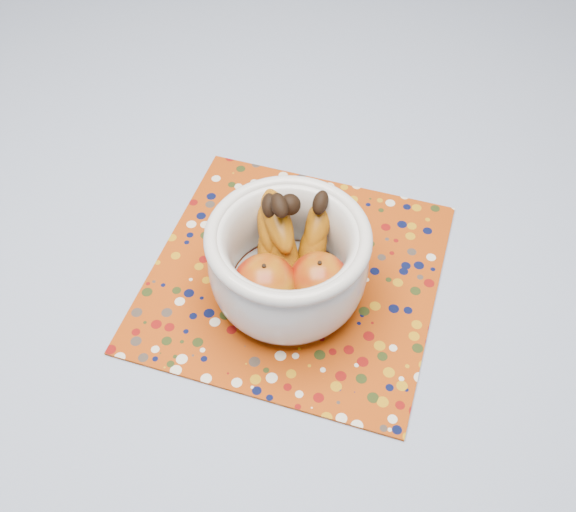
{
  "coord_description": "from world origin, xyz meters",
  "views": [
    {
      "loc": [
        0.05,
        -0.62,
        1.46
      ],
      "look_at": [
        0.07,
        -0.11,
        0.83
      ],
      "focal_mm": 42.0,
      "sensor_mm": 36.0,
      "label": 1
    }
  ],
  "objects": [
    {
      "name": "tablecloth",
      "position": [
        0.0,
        0.0,
        0.76
      ],
      "size": [
        1.32,
        1.32,
        0.01
      ],
      "primitive_type": "cube",
      "color": "#657EA8",
      "rests_on": "table"
    },
    {
      "name": "table",
      "position": [
        0.0,
        0.0,
        0.67
      ],
      "size": [
        1.2,
        1.2,
        0.75
      ],
      "color": "brown",
      "rests_on": "ground"
    },
    {
      "name": "placemat",
      "position": [
        0.08,
        -0.08,
        0.76
      ],
      "size": [
        0.46,
        0.46,
        0.0
      ],
      "primitive_type": "cube",
      "rotation": [
        0.0,
        0.0,
        -0.34
      ],
      "color": "#953508",
      "rests_on": "tablecloth"
    },
    {
      "name": "fruit_bowl",
      "position": [
        0.07,
        -0.1,
        0.83
      ],
      "size": [
        0.19,
        0.2,
        0.14
      ],
      "color": "silver",
      "rests_on": "placemat"
    }
  ]
}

